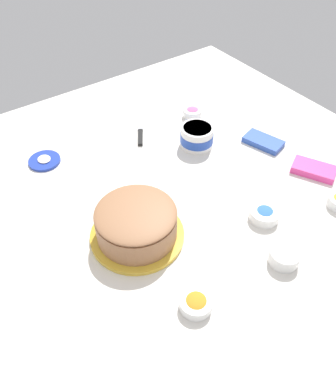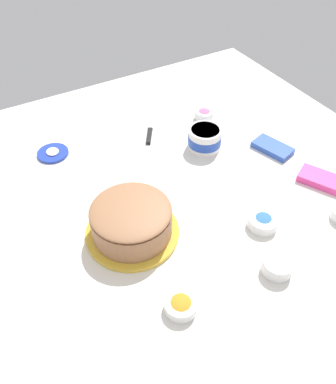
% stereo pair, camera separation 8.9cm
% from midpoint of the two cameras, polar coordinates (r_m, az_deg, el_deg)
% --- Properties ---
extents(ground_plane, '(1.54, 1.54, 0.00)m').
position_cam_midpoint_polar(ground_plane, '(1.34, 4.35, 1.18)').
color(ground_plane, silver).
extents(frosted_cake, '(0.28, 0.28, 0.12)m').
position_cam_midpoint_polar(frosted_cake, '(1.15, -3.07, -4.40)').
color(frosted_cake, gold).
rests_on(frosted_cake, ground_plane).
extents(frosting_tub, '(0.12, 0.12, 0.08)m').
position_cam_midpoint_polar(frosting_tub, '(1.48, 7.06, 7.68)').
color(frosting_tub, white).
rests_on(frosting_tub, ground_plane).
extents(frosting_tub_lid, '(0.11, 0.11, 0.02)m').
position_cam_midpoint_polar(frosting_tub_lid, '(1.50, -14.66, 5.42)').
color(frosting_tub_lid, '#233DAD').
rests_on(frosting_tub_lid, ground_plane).
extents(spreading_knife, '(0.21, 0.14, 0.01)m').
position_cam_midpoint_polar(spreading_knife, '(1.57, -0.94, 9.08)').
color(spreading_knife, silver).
rests_on(spreading_knife, ground_plane).
extents(sprinkle_bowl_blue, '(0.09, 0.09, 0.04)m').
position_cam_midpoint_polar(sprinkle_bowl_blue, '(1.24, 15.57, -4.13)').
color(sprinkle_bowl_blue, white).
rests_on(sprinkle_bowl_blue, ground_plane).
extents(sprinkle_bowl_pink, '(0.08, 0.08, 0.04)m').
position_cam_midpoint_polar(sprinkle_bowl_pink, '(1.64, 6.82, 11.07)').
color(sprinkle_bowl_pink, white).
rests_on(sprinkle_bowl_pink, ground_plane).
extents(sprinkle_bowl_orange, '(0.08, 0.08, 0.04)m').
position_cam_midpoint_polar(sprinkle_bowl_orange, '(1.03, 4.44, -16.04)').
color(sprinkle_bowl_orange, white).
rests_on(sprinkle_bowl_orange, ground_plane).
extents(sprinkle_bowl_green, '(0.08, 0.08, 0.04)m').
position_cam_midpoint_polar(sprinkle_bowl_green, '(1.14, 17.72, -10.20)').
color(sprinkle_bowl_green, white).
rests_on(sprinkle_bowl_green, ground_plane).
extents(candy_box_lower, '(0.17, 0.14, 0.03)m').
position_cam_midpoint_polar(candy_box_lower, '(1.45, 22.88, 1.63)').
color(candy_box_lower, '#E53D8E').
rests_on(candy_box_lower, ground_plane).
extents(candy_box_upper, '(0.16, 0.12, 0.02)m').
position_cam_midpoint_polar(candy_box_upper, '(1.53, 16.49, 6.10)').
color(candy_box_upper, '#2D51B2').
rests_on(candy_box_upper, ground_plane).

